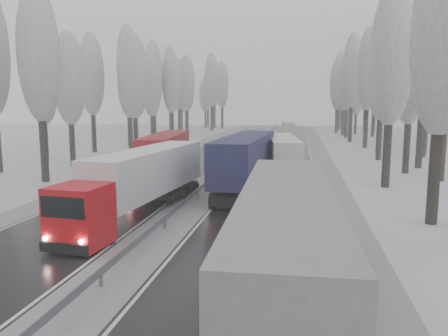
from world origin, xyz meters
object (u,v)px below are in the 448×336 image
(truck_cream_box, at_px, (282,153))
(truck_red_white, at_px, (142,178))
(box_truck_distant, at_px, (288,128))
(truck_red_red, at_px, (163,154))
(truck_grey_tarp, at_px, (286,235))
(truck_blue_box, at_px, (248,158))

(truck_cream_box, bearing_deg, truck_red_white, -122.53)
(box_truck_distant, bearing_deg, truck_red_red, -105.11)
(truck_red_white, xyz_separation_m, truck_red_red, (-2.56, 12.30, 0.04))
(truck_grey_tarp, relative_size, truck_red_white, 1.07)
(truck_cream_box, bearing_deg, truck_blue_box, -114.94)
(truck_grey_tarp, relative_size, truck_blue_box, 0.97)
(box_truck_distant, bearing_deg, truck_grey_tarp, -95.05)
(truck_cream_box, relative_size, box_truck_distant, 2.03)
(truck_blue_box, distance_m, truck_red_red, 8.74)
(box_truck_distant, relative_size, truck_red_white, 0.47)
(truck_red_red, bearing_deg, truck_grey_tarp, -69.46)
(truck_blue_box, relative_size, truck_red_red, 1.08)
(truck_grey_tarp, distance_m, truck_red_white, 14.46)
(truck_grey_tarp, bearing_deg, truck_cream_box, 91.01)
(truck_blue_box, relative_size, truck_cream_box, 1.15)
(truck_blue_box, relative_size, truck_red_white, 1.10)
(box_truck_distant, distance_m, truck_red_white, 75.86)
(truck_blue_box, distance_m, truck_red_white, 10.68)
(truck_blue_box, height_order, truck_cream_box, truck_blue_box)
(truck_grey_tarp, height_order, box_truck_distant, truck_grey_tarp)
(truck_grey_tarp, distance_m, truck_red_red, 26.21)
(truck_blue_box, height_order, box_truck_distant, truck_blue_box)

